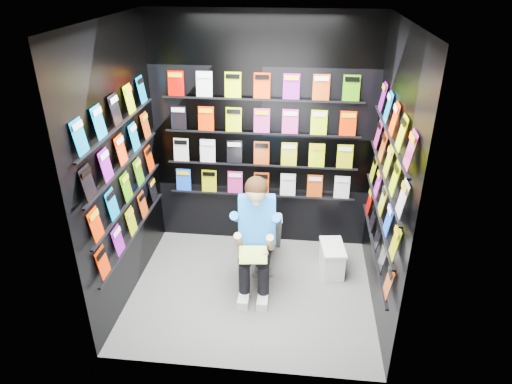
# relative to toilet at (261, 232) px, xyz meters

# --- Properties ---
(floor) EXTENTS (2.40, 2.40, 0.00)m
(floor) POSITION_rel_toilet_xyz_m (-0.04, -0.54, -0.37)
(floor) COLOR slate
(floor) RESTS_ON ground
(ceiling) EXTENTS (2.40, 2.40, 0.00)m
(ceiling) POSITION_rel_toilet_xyz_m (-0.04, -0.54, 2.23)
(ceiling) COLOR white
(ceiling) RESTS_ON floor
(wall_back) EXTENTS (2.40, 0.04, 2.60)m
(wall_back) POSITION_rel_toilet_xyz_m (-0.04, 0.46, 0.93)
(wall_back) COLOR black
(wall_back) RESTS_ON floor
(wall_front) EXTENTS (2.40, 0.04, 2.60)m
(wall_front) POSITION_rel_toilet_xyz_m (-0.04, -1.54, 0.93)
(wall_front) COLOR black
(wall_front) RESTS_ON floor
(wall_left) EXTENTS (0.04, 2.00, 2.60)m
(wall_left) POSITION_rel_toilet_xyz_m (-1.24, -0.54, 0.93)
(wall_left) COLOR black
(wall_left) RESTS_ON floor
(wall_right) EXTENTS (0.04, 2.00, 2.60)m
(wall_right) POSITION_rel_toilet_xyz_m (1.16, -0.54, 0.93)
(wall_right) COLOR black
(wall_right) RESTS_ON floor
(comics_back) EXTENTS (2.10, 0.06, 1.37)m
(comics_back) POSITION_rel_toilet_xyz_m (-0.04, 0.43, 0.94)
(comics_back) COLOR #CF0400
(comics_back) RESTS_ON wall_back
(comics_left) EXTENTS (0.06, 1.70, 1.37)m
(comics_left) POSITION_rel_toilet_xyz_m (-1.21, -0.54, 0.94)
(comics_left) COLOR #CF0400
(comics_left) RESTS_ON wall_left
(comics_right) EXTENTS (0.06, 1.70, 1.37)m
(comics_right) POSITION_rel_toilet_xyz_m (1.13, -0.54, 0.94)
(comics_right) COLOR #CF0400
(comics_right) RESTS_ON wall_right
(toilet) EXTENTS (0.50, 0.79, 0.73)m
(toilet) POSITION_rel_toilet_xyz_m (0.00, 0.00, 0.00)
(toilet) COLOR silver
(toilet) RESTS_ON floor
(longbox) EXTENTS (0.26, 0.41, 0.29)m
(longbox) POSITION_rel_toilet_xyz_m (0.77, -0.11, -0.22)
(longbox) COLOR white
(longbox) RESTS_ON floor
(longbox_lid) EXTENTS (0.28, 0.43, 0.03)m
(longbox_lid) POSITION_rel_toilet_xyz_m (0.77, -0.11, -0.06)
(longbox_lid) COLOR white
(longbox_lid) RESTS_ON longbox
(reader) EXTENTS (0.56, 0.76, 1.31)m
(reader) POSITION_rel_toilet_xyz_m (0.00, -0.38, 0.38)
(reader) COLOR #2A7CE0
(reader) RESTS_ON toilet
(held_comic) EXTENTS (0.27, 0.18, 0.11)m
(held_comic) POSITION_rel_toilet_xyz_m (-0.00, -0.73, 0.21)
(held_comic) COLOR green
(held_comic) RESTS_ON reader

